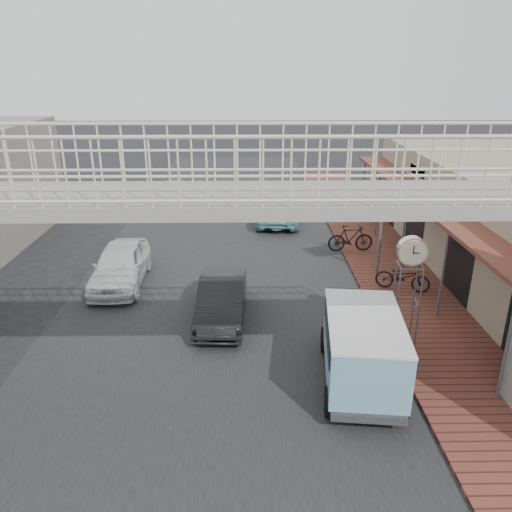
{
  "coord_description": "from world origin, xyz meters",
  "views": [
    {
      "loc": [
        1.08,
        -12.66,
        7.36
      ],
      "look_at": [
        1.31,
        1.83,
        1.8
      ],
      "focal_mm": 35.0,
      "sensor_mm": 36.0,
      "label": 1
    }
  ],
  "objects_px": {
    "angkot_van": "(362,340)",
    "motorcycle_near": "(403,277)",
    "dark_sedan": "(222,299)",
    "street_clock": "(411,256)",
    "angkot_curb": "(278,210)",
    "white_hatchback": "(120,265)",
    "angkot_far": "(174,194)",
    "arrow_sign": "(401,206)",
    "motorcycle_far": "(350,238)"
  },
  "relations": [
    {
      "from": "angkot_van",
      "to": "motorcycle_near",
      "type": "bearing_deg",
      "value": 70.06
    },
    {
      "from": "dark_sedan",
      "to": "street_clock",
      "type": "relative_size",
      "value": 1.25
    },
    {
      "from": "dark_sedan",
      "to": "angkot_curb",
      "type": "relative_size",
      "value": 0.9
    },
    {
      "from": "dark_sedan",
      "to": "angkot_van",
      "type": "distance_m",
      "value": 4.97
    },
    {
      "from": "white_hatchback",
      "to": "motorcycle_near",
      "type": "distance_m",
      "value": 9.88
    },
    {
      "from": "angkot_far",
      "to": "arrow_sign",
      "type": "relative_size",
      "value": 1.39
    },
    {
      "from": "white_hatchback",
      "to": "dark_sedan",
      "type": "bearing_deg",
      "value": -37.18
    },
    {
      "from": "angkot_van",
      "to": "street_clock",
      "type": "distance_m",
      "value": 2.69
    },
    {
      "from": "angkot_curb",
      "to": "white_hatchback",
      "type": "bearing_deg",
      "value": 54.69
    },
    {
      "from": "motorcycle_near",
      "to": "arrow_sign",
      "type": "height_order",
      "value": "arrow_sign"
    },
    {
      "from": "arrow_sign",
      "to": "white_hatchback",
      "type": "bearing_deg",
      "value": 162.44
    },
    {
      "from": "angkot_curb",
      "to": "motorcycle_far",
      "type": "xyz_separation_m",
      "value": [
        2.77,
        -4.47,
        0.06
      ]
    },
    {
      "from": "angkot_van",
      "to": "motorcycle_far",
      "type": "distance_m",
      "value": 9.22
    },
    {
      "from": "angkot_curb",
      "to": "street_clock",
      "type": "height_order",
      "value": "street_clock"
    },
    {
      "from": "angkot_far",
      "to": "street_clock",
      "type": "distance_m",
      "value": 17.42
    },
    {
      "from": "angkot_curb",
      "to": "dark_sedan",
      "type": "bearing_deg",
      "value": 81.02
    },
    {
      "from": "dark_sedan",
      "to": "angkot_far",
      "type": "height_order",
      "value": "dark_sedan"
    },
    {
      "from": "angkot_curb",
      "to": "street_clock",
      "type": "distance_m",
      "value": 12.42
    },
    {
      "from": "dark_sedan",
      "to": "angkot_curb",
      "type": "xyz_separation_m",
      "value": [
        2.28,
        10.11,
        -0.04
      ]
    },
    {
      "from": "angkot_far",
      "to": "street_clock",
      "type": "xyz_separation_m",
      "value": [
        8.33,
        -15.16,
        2.09
      ]
    },
    {
      "from": "street_clock",
      "to": "motorcycle_near",
      "type": "bearing_deg",
      "value": 78.34
    },
    {
      "from": "angkot_van",
      "to": "motorcycle_near",
      "type": "relative_size",
      "value": 2.22
    },
    {
      "from": "white_hatchback",
      "to": "dark_sedan",
      "type": "distance_m",
      "value": 4.6
    },
    {
      "from": "motorcycle_far",
      "to": "angkot_far",
      "type": "bearing_deg",
      "value": 43.31
    },
    {
      "from": "arrow_sign",
      "to": "angkot_van",
      "type": "bearing_deg",
      "value": -133.82
    },
    {
      "from": "street_clock",
      "to": "arrow_sign",
      "type": "xyz_separation_m",
      "value": [
        1.27,
        5.27,
        -0.1
      ]
    },
    {
      "from": "white_hatchback",
      "to": "angkot_far",
      "type": "relative_size",
      "value": 0.97
    },
    {
      "from": "angkot_curb",
      "to": "arrow_sign",
      "type": "height_order",
      "value": "arrow_sign"
    },
    {
      "from": "motorcycle_near",
      "to": "motorcycle_far",
      "type": "xyz_separation_m",
      "value": [
        -1.06,
        3.85,
        0.09
      ]
    },
    {
      "from": "motorcycle_near",
      "to": "motorcycle_far",
      "type": "distance_m",
      "value": 3.99
    },
    {
      "from": "angkot_far",
      "to": "arrow_sign",
      "type": "bearing_deg",
      "value": -48.75
    },
    {
      "from": "angkot_van",
      "to": "motorcycle_far",
      "type": "bearing_deg",
      "value": 86.74
    },
    {
      "from": "dark_sedan",
      "to": "street_clock",
      "type": "distance_m",
      "value": 5.75
    },
    {
      "from": "motorcycle_near",
      "to": "angkot_far",
      "type": "bearing_deg",
      "value": 61.27
    },
    {
      "from": "white_hatchback",
      "to": "angkot_van",
      "type": "xyz_separation_m",
      "value": [
        7.28,
        -6.14,
        0.49
      ]
    },
    {
      "from": "dark_sedan",
      "to": "angkot_curb",
      "type": "bearing_deg",
      "value": 78.98
    },
    {
      "from": "angkot_far",
      "to": "street_clock",
      "type": "relative_size",
      "value": 1.38
    },
    {
      "from": "angkot_curb",
      "to": "motorcycle_near",
      "type": "height_order",
      "value": "angkot_curb"
    },
    {
      "from": "angkot_far",
      "to": "angkot_curb",
      "type": "bearing_deg",
      "value": -33.08
    },
    {
      "from": "angkot_curb",
      "to": "motorcycle_near",
      "type": "distance_m",
      "value": 9.16
    },
    {
      "from": "street_clock",
      "to": "arrow_sign",
      "type": "bearing_deg",
      "value": 81.19
    },
    {
      "from": "white_hatchback",
      "to": "motorcycle_near",
      "type": "relative_size",
      "value": 2.33
    },
    {
      "from": "angkot_van",
      "to": "arrow_sign",
      "type": "bearing_deg",
      "value": 74.28
    },
    {
      "from": "angkot_far",
      "to": "street_clock",
      "type": "bearing_deg",
      "value": -64.11
    },
    {
      "from": "white_hatchback",
      "to": "street_clock",
      "type": "distance_m",
      "value": 10.07
    },
    {
      "from": "motorcycle_near",
      "to": "angkot_curb",
      "type": "bearing_deg",
      "value": 46.87
    },
    {
      "from": "angkot_far",
      "to": "motorcycle_far",
      "type": "height_order",
      "value": "angkot_far"
    },
    {
      "from": "white_hatchback",
      "to": "arrow_sign",
      "type": "height_order",
      "value": "arrow_sign"
    },
    {
      "from": "dark_sedan",
      "to": "angkot_far",
      "type": "relative_size",
      "value": 0.9
    },
    {
      "from": "arrow_sign",
      "to": "angkot_curb",
      "type": "bearing_deg",
      "value": 99.3
    }
  ]
}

